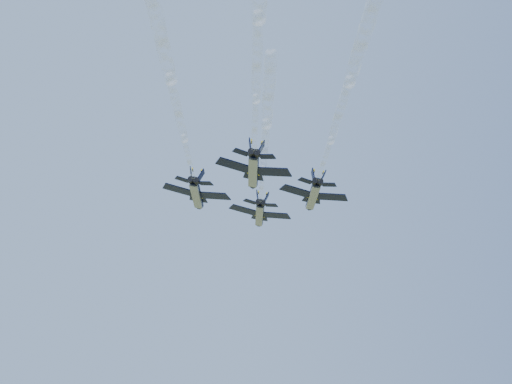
{
  "coord_description": "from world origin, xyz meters",
  "views": [
    {
      "loc": [
        -12.54,
        -91.57,
        71.87
      ],
      "look_at": [
        -3.82,
        -0.54,
        105.15
      ],
      "focal_mm": 40.0,
      "sensor_mm": 36.0,
      "label": 1
    }
  ],
  "objects": [
    {
      "name": "jet_right",
      "position": [
        5.68,
        -2.46,
        104.12
      ],
      "size": [
        11.49,
        14.95,
        3.6
      ],
      "rotation": [
        0.0,
        0.18,
        -0.08
      ],
      "color": "black"
    },
    {
      "name": "smoke_trail_left",
      "position": [
        -16.56,
        -35.18,
        104.15
      ],
      "size": [
        4.85,
        44.7,
        1.67
      ],
      "rotation": [
        0.0,
        0.18,
        -0.08
      ],
      "color": "white"
    },
    {
      "name": "smoke_trail_lead",
      "position": [
        -4.96,
        -25.47,
        104.15
      ],
      "size": [
        4.85,
        44.7,
        1.67
      ],
      "rotation": [
        0.0,
        0.18,
        -0.08
      ],
      "color": "white"
    },
    {
      "name": "smoke_trail_slot",
      "position": [
        -8.08,
        -46.61,
        104.15
      ],
      "size": [
        4.85,
        44.7,
        1.67
      ],
      "rotation": [
        0.0,
        0.18,
        -0.08
      ],
      "color": "white"
    },
    {
      "name": "jet_lead",
      "position": [
        -2.25,
        8.52,
        104.12
      ],
      "size": [
        11.49,
        14.95,
        3.6
      ],
      "rotation": [
        0.0,
        0.18,
        -0.08
      ],
      "color": "black"
    },
    {
      "name": "jet_slot",
      "position": [
        -5.36,
        -12.62,
        104.12
      ],
      "size": [
        11.49,
        14.95,
        3.6
      ],
      "rotation": [
        0.0,
        0.18,
        -0.08
      ],
      "color": "black"
    },
    {
      "name": "jet_left",
      "position": [
        -13.85,
        -1.19,
        104.12
      ],
      "size": [
        11.49,
        14.95,
        3.6
      ],
      "rotation": [
        0.0,
        0.18,
        -0.08
      ],
      "color": "black"
    },
    {
      "name": "smoke_trail_right",
      "position": [
        2.96,
        -36.45,
        104.15
      ],
      "size": [
        4.85,
        44.7,
        1.67
      ],
      "rotation": [
        0.0,
        0.18,
        -0.08
      ],
      "color": "white"
    }
  ]
}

